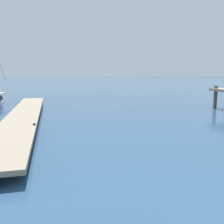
# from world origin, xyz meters

# --- Properties ---
(floating_dock) EXTENTS (2.19, 18.85, 0.53)m
(floating_dock) POSITION_xyz_m (-6.63, 14.50, 0.36)
(floating_dock) COLOR gray
(floating_dock) RESTS_ON ground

